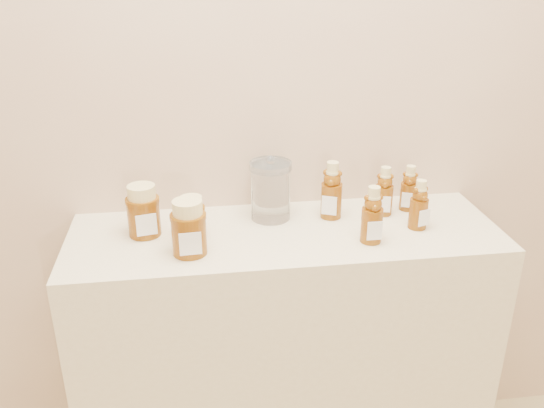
{
  "coord_description": "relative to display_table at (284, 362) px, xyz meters",
  "views": [
    {
      "loc": [
        -0.24,
        0.14,
        1.62
      ],
      "look_at": [
        -0.04,
        1.52,
        1.0
      ],
      "focal_mm": 38.0,
      "sensor_mm": 36.0,
      "label": 1
    }
  ],
  "objects": [
    {
      "name": "wall_back",
      "position": [
        0.0,
        0.2,
        0.9
      ],
      "size": [
        3.5,
        0.02,
        2.7
      ],
      "primitive_type": "cube",
      "color": "tan",
      "rests_on": "ground"
    },
    {
      "name": "display_table",
      "position": [
        0.0,
        0.0,
        0.0
      ],
      "size": [
        1.2,
        0.4,
        0.9
      ],
      "primitive_type": "cube",
      "color": "beige",
      "rests_on": "ground"
    },
    {
      "name": "bear_bottle_back_left",
      "position": [
        0.15,
        0.08,
        0.55
      ],
      "size": [
        0.09,
        0.09,
        0.19
      ],
      "primitive_type": null,
      "rotation": [
        0.0,
        0.0,
        -0.43
      ],
      "color": "#612F07",
      "rests_on": "display_table"
    },
    {
      "name": "bear_bottle_back_mid",
      "position": [
        0.3,
        0.08,
        0.53
      ],
      "size": [
        0.07,
        0.07,
        0.17
      ],
      "primitive_type": null,
      "rotation": [
        0.0,
        0.0,
        -0.26
      ],
      "color": "#612F07",
      "rests_on": "display_table"
    },
    {
      "name": "bear_bottle_back_right",
      "position": [
        0.39,
        0.1,
        0.53
      ],
      "size": [
        0.07,
        0.07,
        0.16
      ],
      "primitive_type": null,
      "rotation": [
        0.0,
        0.0,
        -0.41
      ],
      "color": "#612F07",
      "rests_on": "display_table"
    },
    {
      "name": "bear_bottle_front_left",
      "position": [
        0.22,
        -0.09,
        0.54
      ],
      "size": [
        0.06,
        0.06,
        0.18
      ],
      "primitive_type": null,
      "rotation": [
        0.0,
        0.0,
        -0.0
      ],
      "color": "#612F07",
      "rests_on": "display_table"
    },
    {
      "name": "bear_bottle_front_right",
      "position": [
        0.37,
        -0.03,
        0.53
      ],
      "size": [
        0.07,
        0.07,
        0.16
      ],
      "primitive_type": null,
      "rotation": [
        0.0,
        0.0,
        0.31
      ],
      "color": "#612F07",
      "rests_on": "display_table"
    },
    {
      "name": "honey_jar_left",
      "position": [
        -0.39,
        0.04,
        0.52
      ],
      "size": [
        0.11,
        0.11,
        0.14
      ],
      "primitive_type": null,
      "rotation": [
        0.0,
        0.0,
        0.21
      ],
      "color": "#612F07",
      "rests_on": "display_table"
    },
    {
      "name": "honey_jar_back",
      "position": [
        -0.26,
        0.01,
        0.51
      ],
      "size": [
        0.1,
        0.1,
        0.12
      ],
      "primitive_type": null,
      "rotation": [
        0.0,
        0.0,
        0.37
      ],
      "color": "#612F07",
      "rests_on": "display_table"
    },
    {
      "name": "honey_jar_front",
      "position": [
        -0.26,
        -0.09,
        0.52
      ],
      "size": [
        0.1,
        0.1,
        0.15
      ],
      "primitive_type": null,
      "rotation": [
        0.0,
        0.0,
        0.06
      ],
      "color": "#612F07",
      "rests_on": "display_table"
    },
    {
      "name": "glass_canister",
      "position": [
        -0.03,
        0.1,
        0.54
      ],
      "size": [
        0.15,
        0.15,
        0.19
      ],
      "primitive_type": null,
      "rotation": [
        0.0,
        0.0,
        0.33
      ],
      "color": "white",
      "rests_on": "display_table"
    }
  ]
}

